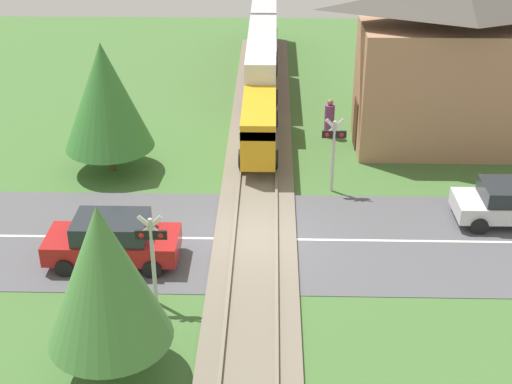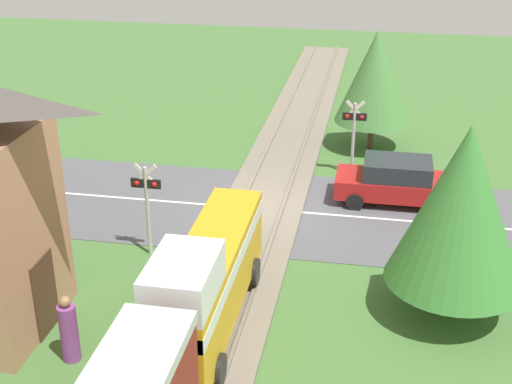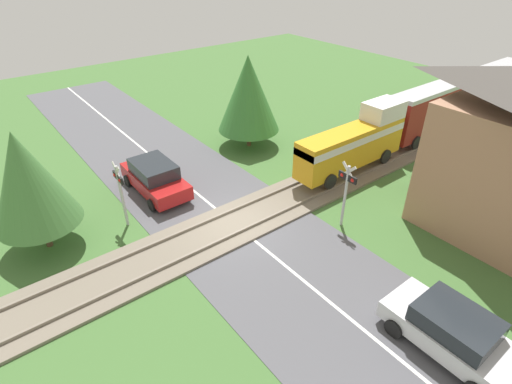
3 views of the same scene
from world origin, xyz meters
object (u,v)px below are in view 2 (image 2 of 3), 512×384
object	(u,v)px
car_near_crossing	(397,181)
crossing_signal_east_approach	(147,197)
pedestrian_by_station	(69,331)
crossing_signal_west_approach	(354,128)

from	to	relation	value
car_near_crossing	crossing_signal_east_approach	bearing A→B (deg)	34.68
car_near_crossing	pedestrian_by_station	xyz separation A→B (m)	(7.56, 10.31, -0.02)
crossing_signal_west_approach	crossing_signal_east_approach	distance (m)	9.19
crossing_signal_west_approach	car_near_crossing	bearing A→B (deg)	127.42
crossing_signal_east_approach	pedestrian_by_station	xyz separation A→B (m)	(0.25, 5.24, -1.11)
car_near_crossing	crossing_signal_west_approach	world-z (taller)	crossing_signal_west_approach
car_near_crossing	pedestrian_by_station	distance (m)	12.78
crossing_signal_east_approach	car_near_crossing	bearing A→B (deg)	-145.32
car_near_crossing	crossing_signal_west_approach	distance (m)	2.96
car_near_crossing	crossing_signal_west_approach	size ratio (longest dim) A/B	1.41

